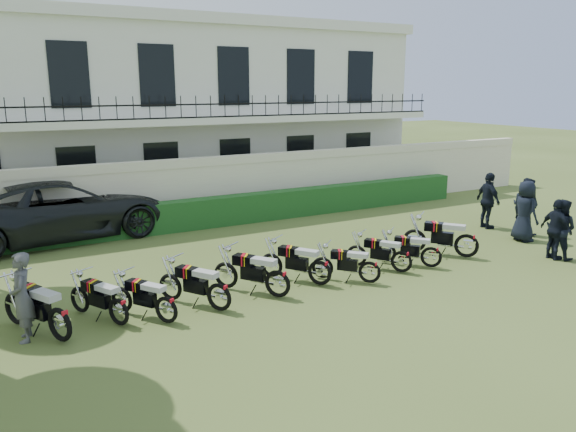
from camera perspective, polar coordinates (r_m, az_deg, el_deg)
name	(u,v)px	position (r m, az deg, el deg)	size (l,w,h in m)	color
ground	(346,287)	(13.75, 5.96, -7.15)	(100.00, 100.00, 0.00)	#445522
perimeter_wall	(220,188)	(20.30, -6.95, 2.87)	(30.00, 0.35, 2.30)	beige
hedge	(255,207)	(20.10, -3.40, 0.89)	(18.00, 0.60, 1.00)	#1A4A1C
building	(167,110)	(25.63, -12.22, 10.50)	(20.40, 9.60, 7.40)	white
motorcycle_0	(59,316)	(11.49, -22.23, -9.42)	(1.10, 1.91, 1.15)	black
motorcycle_1	(118,305)	(11.87, -16.86, -8.67)	(0.93, 1.62, 0.98)	black
motorcycle_2	(166,303)	(11.74, -12.28, -8.67)	(1.04, 1.54, 0.97)	black
motorcycle_3	(219,290)	(12.14, -7.03, -7.50)	(1.13, 1.68, 1.06)	black
motorcycle_4	(278,277)	(12.79, -1.06, -6.23)	(1.24, 1.71, 1.10)	black
motorcycle_5	(320,267)	(13.59, 3.26, -5.16)	(1.18, 1.65, 1.06)	black
motorcycle_6	(370,267)	(13.86, 8.31, -5.14)	(1.25, 1.32, 0.95)	black
motorcycle_7	(402,256)	(14.78, 11.48, -4.05)	(1.09, 1.52, 0.98)	black
motorcycle_8	(431,252)	(15.36, 14.37, -3.57)	(1.23, 1.37, 0.96)	black
motorcycle_9	(467,240)	(16.47, 17.72, -2.34)	(1.40, 1.72, 1.16)	black
suv	(60,209)	(19.10, -22.11, 0.69)	(3.17, 6.88, 1.91)	black
inspector	(22,297)	(11.76, -25.41, -7.46)	(0.63, 0.41, 1.73)	#515156
officer_1	(561,229)	(17.38, 25.96, -1.20)	(0.82, 0.64, 1.69)	black
officer_2	(556,230)	(17.23, 25.59, -1.25)	(1.00, 0.42, 1.71)	black
officer_3	(525,211)	(18.88, 22.93, 0.47)	(0.93, 0.60, 1.90)	black
officer_4	(525,206)	(19.75, 22.97, 0.92)	(0.90, 0.70, 1.86)	black
officer_5	(488,201)	(20.11, 19.67, 1.48)	(1.12, 0.47, 1.91)	black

